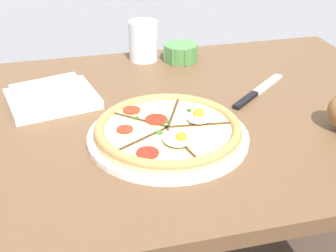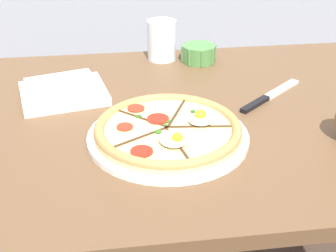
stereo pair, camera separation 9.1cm
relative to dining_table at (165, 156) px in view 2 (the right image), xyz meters
name	(u,v)px [view 2 (the right image)]	position (x,y,z in m)	size (l,w,h in m)	color
dining_table	(165,156)	(0.00, 0.00, 0.00)	(1.23, 0.81, 0.75)	brown
pizza	(168,131)	(-0.01, -0.11, 0.13)	(0.32, 0.32, 0.05)	white
ramekin_bowl	(199,53)	(0.13, 0.30, 0.14)	(0.10, 0.10, 0.05)	#4C8442
napkin_folded	(63,91)	(-0.22, 0.12, 0.13)	(0.22, 0.20, 0.04)	white
knife_main	(270,96)	(0.26, 0.05, 0.12)	(0.19, 0.16, 0.01)	silver
water_glass	(162,42)	(0.03, 0.34, 0.16)	(0.08, 0.08, 0.11)	white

